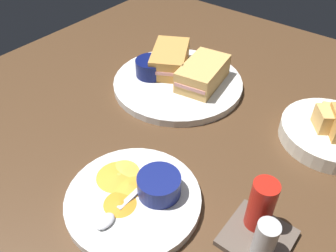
# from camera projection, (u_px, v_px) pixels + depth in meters

# --- Properties ---
(ground_plane) EXTENTS (1.10, 1.10, 0.03)m
(ground_plane) POSITION_uv_depth(u_px,v_px,m) (192.00, 134.00, 0.67)
(ground_plane) COLOR #4C331E
(plate_sandwich_main) EXTENTS (0.29, 0.29, 0.02)m
(plate_sandwich_main) POSITION_uv_depth(u_px,v_px,m) (178.00, 83.00, 0.77)
(plate_sandwich_main) COLOR silver
(plate_sandwich_main) RESTS_ON ground_plane
(sandwich_half_near) EXTENTS (0.14, 0.10, 0.05)m
(sandwich_half_near) POSITION_uv_depth(u_px,v_px,m) (203.00, 73.00, 0.74)
(sandwich_half_near) COLOR tan
(sandwich_half_near) RESTS_ON plate_sandwich_main
(sandwich_half_far) EXTENTS (0.15, 0.13, 0.05)m
(sandwich_half_far) POSITION_uv_depth(u_px,v_px,m) (170.00, 59.00, 0.79)
(sandwich_half_far) COLOR #C68C42
(sandwich_half_far) RESTS_ON plate_sandwich_main
(ramekin_dark_sauce) EXTENTS (0.07, 0.07, 0.04)m
(ramekin_dark_sauce) POSITION_uv_depth(u_px,v_px,m) (151.00, 67.00, 0.77)
(ramekin_dark_sauce) COLOR #0C144C
(ramekin_dark_sauce) RESTS_ON plate_sandwich_main
(spoon_by_dark_ramekin) EXTENTS (0.04, 0.10, 0.01)m
(spoon_by_dark_ramekin) POSITION_uv_depth(u_px,v_px,m) (174.00, 78.00, 0.76)
(spoon_by_dark_ramekin) COLOR silver
(spoon_by_dark_ramekin) RESTS_ON plate_sandwich_main
(plate_chips_companion) EXTENTS (0.21, 0.21, 0.02)m
(plate_chips_companion) POSITION_uv_depth(u_px,v_px,m) (133.00, 200.00, 0.53)
(plate_chips_companion) COLOR silver
(plate_chips_companion) RESTS_ON ground_plane
(ramekin_light_gravy) EXTENTS (0.07, 0.07, 0.03)m
(ramekin_light_gravy) POSITION_uv_depth(u_px,v_px,m) (159.00, 184.00, 0.52)
(ramekin_light_gravy) COLOR navy
(ramekin_light_gravy) RESTS_ON plate_chips_companion
(spoon_by_gravy_ramekin) EXTENTS (0.10, 0.02, 0.01)m
(spoon_by_gravy_ramekin) POSITION_uv_depth(u_px,v_px,m) (111.00, 215.00, 0.49)
(spoon_by_gravy_ramekin) COLOR silver
(spoon_by_gravy_ramekin) RESTS_ON plate_chips_companion
(plantain_chip_scatter) EXTENTS (0.12, 0.12, 0.01)m
(plantain_chip_scatter) POSITION_uv_depth(u_px,v_px,m) (124.00, 181.00, 0.54)
(plantain_chip_scatter) COLOR orange
(plantain_chip_scatter) RESTS_ON plate_chips_companion
(bread_basket_rear) EXTENTS (0.18, 0.18, 0.08)m
(bread_basket_rear) POSITION_uv_depth(u_px,v_px,m) (332.00, 130.00, 0.62)
(bread_basket_rear) COLOR silver
(bread_basket_rear) RESTS_ON ground_plane
(condiment_caddy) EXTENTS (0.09, 0.09, 0.10)m
(condiment_caddy) POSITION_uv_depth(u_px,v_px,m) (261.00, 223.00, 0.47)
(condiment_caddy) COLOR brown
(condiment_caddy) RESTS_ON ground_plane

